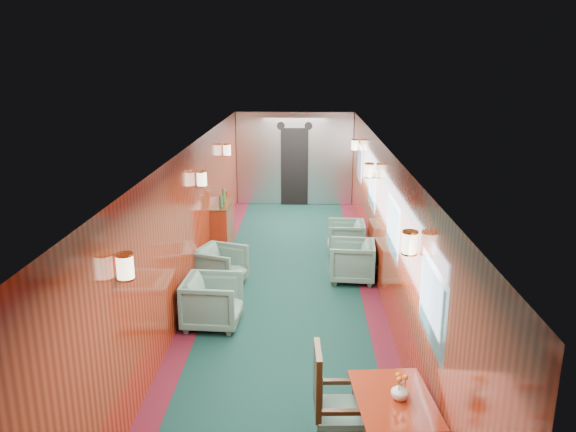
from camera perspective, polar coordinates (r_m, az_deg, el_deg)
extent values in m
plane|color=black|center=(9.16, -0.12, -8.00)|extent=(12.00, 12.00, 0.00)
cube|color=beige|center=(8.50, -0.13, 6.68)|extent=(3.00, 12.00, 0.10)
cube|color=beige|center=(8.49, -0.13, 6.74)|extent=(1.20, 12.00, 0.06)
cube|color=maroon|center=(14.60, 0.68, 5.90)|extent=(3.00, 0.10, 2.40)
cube|color=maroon|center=(8.93, -9.80, -0.68)|extent=(0.10, 12.00, 2.40)
cube|color=maroon|center=(8.83, 9.65, -0.86)|extent=(0.10, 12.00, 2.40)
cube|color=#3C0C15|center=(9.30, -8.54, -7.78)|extent=(0.30, 12.00, 0.01)
cube|color=#3C0C15|center=(9.22, 8.37, -8.00)|extent=(0.30, 12.00, 0.01)
cube|color=silver|center=(14.52, 0.67, 5.85)|extent=(2.98, 0.12, 2.38)
cube|color=black|center=(14.48, 0.66, 5.02)|extent=(0.70, 0.06, 2.00)
cylinder|color=black|center=(14.34, -0.74, 9.16)|extent=(0.20, 0.04, 0.20)
cylinder|color=black|center=(14.33, 2.09, 9.14)|extent=(0.20, 0.04, 0.20)
cube|color=silver|center=(5.50, 14.45, -8.75)|extent=(0.02, 1.10, 0.80)
cube|color=#425B63|center=(5.50, 14.37, -8.75)|extent=(0.01, 0.96, 0.66)
cube|color=silver|center=(7.81, 10.61, -1.19)|extent=(0.02, 1.10, 0.80)
cube|color=#425B63|center=(7.81, 10.55, -1.18)|extent=(0.01, 0.96, 0.66)
cube|color=silver|center=(10.21, 8.56, 2.89)|extent=(0.02, 1.10, 0.80)
cube|color=#425B63|center=(10.20, 8.52, 2.89)|extent=(0.01, 0.96, 0.66)
cube|color=silver|center=(12.64, 7.29, 5.40)|extent=(0.02, 1.10, 0.80)
cube|color=#425B63|center=(12.64, 7.25, 5.40)|extent=(0.01, 0.96, 0.66)
cylinder|color=#F8ECC1|center=(5.50, -16.22, -4.96)|extent=(0.16, 0.16, 0.24)
cylinder|color=#BB8C34|center=(5.54, -16.13, -6.12)|extent=(0.17, 0.17, 0.02)
cylinder|color=#F8ECC1|center=(6.09, 12.27, -2.66)|extent=(0.16, 0.16, 0.24)
cylinder|color=#BB8C34|center=(6.13, 12.21, -3.73)|extent=(0.17, 0.17, 0.02)
cylinder|color=#F8ECC1|center=(9.24, -8.75, 3.76)|extent=(0.16, 0.16, 0.24)
cylinder|color=#BB8C34|center=(9.26, -8.72, 3.03)|extent=(0.17, 0.17, 0.02)
cylinder|color=#F8ECC1|center=(9.93, 8.25, 4.61)|extent=(0.16, 0.16, 0.24)
cylinder|color=#BB8C34|center=(9.95, 8.23, 3.93)|extent=(0.17, 0.17, 0.02)
cylinder|color=#F8ECC1|center=(12.15, -6.22, 6.69)|extent=(0.16, 0.16, 0.24)
cylinder|color=#BB8C34|center=(12.17, -6.20, 6.14)|extent=(0.17, 0.17, 0.02)
cylinder|color=#F8ECC1|center=(12.87, 6.82, 7.18)|extent=(0.16, 0.16, 0.24)
cylinder|color=#BB8C34|center=(12.89, 6.80, 6.65)|extent=(0.17, 0.17, 0.02)
cube|color=maroon|center=(5.40, 10.73, -17.89)|extent=(0.78, 1.04, 0.04)
cylinder|color=#301B0B|center=(5.90, 6.76, -18.85)|extent=(0.06, 0.06, 0.70)
cylinder|color=#301B0B|center=(6.01, 12.19, -18.38)|extent=(0.06, 0.06, 0.70)
cube|color=#1B3F37|center=(5.59, 5.62, -19.21)|extent=(0.51, 0.51, 0.06)
cube|color=#301B0B|center=(5.38, 3.02, -16.32)|extent=(0.07, 0.45, 0.64)
cube|color=#1B3F37|center=(5.42, 3.31, -16.88)|extent=(0.04, 0.34, 0.38)
cube|color=#301B0B|center=(5.29, 5.97, -19.20)|extent=(0.45, 0.07, 0.04)
cube|color=#301B0B|center=(5.70, 5.40, -16.40)|extent=(0.45, 0.07, 0.04)
cylinder|color=#301B0B|center=(5.89, 3.24, -20.23)|extent=(0.05, 0.05, 0.46)
cylinder|color=#301B0B|center=(5.93, 7.40, -20.08)|extent=(0.05, 0.05, 0.46)
cube|color=maroon|center=(11.17, -6.63, -1.11)|extent=(0.31, 1.05, 0.94)
cube|color=#301B0B|center=(11.04, -6.65, 1.23)|extent=(0.33, 1.07, 0.02)
cylinder|color=#264D28|center=(10.76, -6.82, 1.50)|extent=(0.07, 0.07, 0.22)
cylinder|color=#264D28|center=(11.11, -6.55, 2.11)|extent=(0.06, 0.06, 0.28)
cylinder|color=#BB8C34|center=(11.32, -6.39, 2.12)|extent=(0.08, 0.08, 0.18)
imported|color=silver|center=(5.34, 11.32, -17.01)|extent=(0.19, 0.19, 0.17)
imported|color=#1B3F37|center=(8.11, -7.66, -8.62)|extent=(0.84, 0.82, 0.72)
imported|color=#1B3F37|center=(9.47, -6.83, -5.11)|extent=(0.94, 0.92, 0.67)
imported|color=#1B3F37|center=(9.68, 6.50, -4.56)|extent=(0.82, 0.80, 0.70)
imported|color=#1B3F37|center=(11.00, 5.91, -2.16)|extent=(0.73, 0.71, 0.65)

